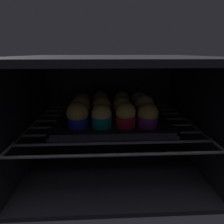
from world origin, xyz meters
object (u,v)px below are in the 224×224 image
Objects in this scene: muffin_row0_col2 at (126,115)px; muffin_row2_col1 at (101,102)px; muffin_row2_col3 at (139,102)px; muffin_row2_col2 at (122,102)px; muffin_row0_col3 at (148,116)px; muffin_row1_col0 at (81,108)px; muffin_row1_col2 at (122,108)px; muffin_row0_col0 at (78,115)px; baking_tray at (112,119)px; muffin_row1_col3 at (144,107)px; muffin_row0_col1 at (102,116)px; muffin_row2_col0 at (83,103)px; muffin_row1_col1 at (102,108)px.

muffin_row0_col2 is 0.96× the size of muffin_row2_col1.
muffin_row2_col1 is at bearing 179.55° from muffin_row2_col3.
muffin_row0_col3 is at bearing -65.36° from muffin_row2_col2.
muffin_row1_col0 reaches higher than muffin_row0_col2.
muffin_row1_col2 is at bearing -94.63° from muffin_row2_col2.
muffin_row0_col0 is at bearing -147.26° from muffin_row2_col3.
muffin_row1_col3 is at bearing 1.19° from baking_tray.
muffin_row2_col2 is (-6.54, 14.27, 0.25)cm from muffin_row0_col3.
muffin_row0_col3 is 20.19cm from muffin_row2_col1.
muffin_row1_col2 is at bearing -0.77° from muffin_row1_col0.
baking_tray is 4.41× the size of muffin_row1_col3.
muffin_row0_col0 is 1.01× the size of muffin_row1_col0.
muffin_row1_col0 is at bearing -179.57° from baking_tray.
muffin_row2_col3 is (21.18, 13.62, -0.14)cm from muffin_row0_col0.
muffin_row0_col3 is 14.08cm from muffin_row2_col3.
muffin_row1_col3 is (0.46, 7.59, 0.40)cm from muffin_row0_col3.
muffin_row0_col3 is at bearing -44.86° from muffin_row1_col2.
muffin_row0_col0 reaches higher than baking_tray.
muffin_row0_col2 is at bearing 177.72° from muffin_row0_col3.
muffin_row1_col3 is (21.62, 0.31, 0.17)cm from muffin_row1_col0.
muffin_row2_col0 is at bearing 118.02° from muffin_row0_col1.
muffin_row1_col3 reaches higher than muffin_row2_col3.
muffin_row1_col3 reaches higher than muffin_row2_col1.
muffin_row1_col3 is at bearing 86.50° from muffin_row0_col3.
muffin_row0_col1 is 9.93cm from muffin_row1_col0.
muffin_row1_col2 is 0.92× the size of muffin_row1_col3.
muffin_row2_col1 is (-7.66, 13.92, 0.07)cm from muffin_row0_col2.
muffin_row0_col1 is 0.93× the size of muffin_row1_col1.
muffin_row2_col0 is at bearing 147.19° from baking_tray.
muffin_row2_col2 is (0.58, 7.18, 0.12)cm from muffin_row1_col2.
muffin_row2_col3 is at bearing 32.74° from muffin_row0_col0.
muffin_row2_col0 is 0.95× the size of muffin_row2_col2.
muffin_row0_col3 is (13.94, -0.46, 0.11)cm from muffin_row0_col1.
muffin_row2_col1 reaches higher than muffin_row1_col1.
muffin_row0_col0 is 1.04× the size of muffin_row1_col2.
muffin_row1_col1 is 6.67cm from muffin_row2_col1.
muffin_row0_col3 is 0.98× the size of muffin_row2_col3.
baking_tray is at bearing -178.81° from muffin_row1_col3.
muffin_row0_col0 is at bearing -89.00° from muffin_row2_col0.
baking_tray is at bearing 0.43° from muffin_row1_col0.
muffin_row0_col0 is at bearing -161.69° from muffin_row1_col3.
muffin_row2_col1 is at bearing 45.50° from muffin_row1_col0.
muffin_row2_col1 is at bearing 91.77° from muffin_row0_col1.
muffin_row1_col2 is at bearing 135.14° from muffin_row0_col3.
muffin_row0_col0 reaches higher than muffin_row0_col3.
baking_tray is 13.44cm from muffin_row2_col0.
muffin_row0_col0 is 22.70cm from muffin_row1_col3.
muffin_row1_col3 is 9.68cm from muffin_row2_col2.
muffin_row2_col3 is at bearing 32.36° from baking_tray.
muffin_row0_col0 is 1.06× the size of muffin_row0_col3.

